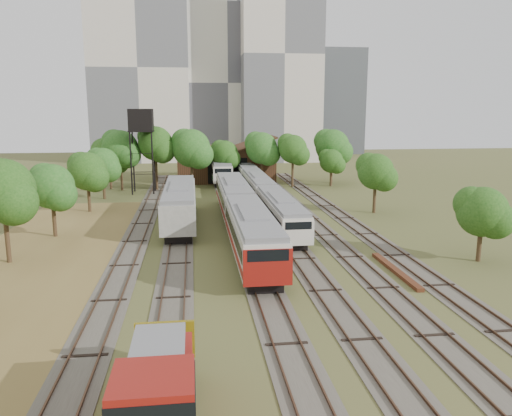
{
  "coord_description": "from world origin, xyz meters",
  "views": [
    {
      "loc": [
        -6.56,
        -27.42,
        11.84
      ],
      "look_at": [
        -0.56,
        19.65,
        2.5
      ],
      "focal_mm": 35.0,
      "sensor_mm": 36.0,
      "label": 1
    }
  ],
  "objects": [
    {
      "name": "ground",
      "position": [
        0.0,
        0.0,
        0.0
      ],
      "size": [
        240.0,
        240.0,
        0.0
      ],
      "primitive_type": "plane",
      "color": "#475123",
      "rests_on": "ground"
    },
    {
      "name": "water_tower",
      "position": [
        -13.66,
        45.57,
        10.13
      ],
      "size": [
        3.48,
        3.48,
        12.01
      ],
      "color": "black",
      "rests_on": "ground"
    },
    {
      "name": "tree_band_right",
      "position": [
        15.06,
        27.05,
        4.32
      ],
      "size": [
        5.52,
        44.23,
        6.96
      ],
      "color": "#382616",
      "rests_on": "ground"
    },
    {
      "name": "rail_pile_far",
      "position": [
        8.2,
        6.38,
        0.14
      ],
      "size": [
        0.53,
        8.45,
        0.27
      ],
      "primitive_type": "cube",
      "color": "#542B18",
      "rests_on": "ground"
    },
    {
      "name": "railcar_green_set",
      "position": [
        2.0,
        37.94,
        1.77
      ],
      "size": [
        2.71,
        52.08,
        3.35
      ],
      "color": "black",
      "rests_on": "ground"
    },
    {
      "name": "tree_band_far",
      "position": [
        -1.56,
        49.47,
        6.12
      ],
      "size": [
        38.89,
        11.07,
        9.51
      ],
      "color": "#382616",
      "rests_on": "ground"
    },
    {
      "name": "tower_centre",
      "position": [
        2.0,
        100.0,
        18.0
      ],
      "size": [
        20.0,
        18.0,
        36.0
      ],
      "primitive_type": "cube",
      "color": "beige",
      "rests_on": "ground"
    },
    {
      "name": "dry_grass_patch",
      "position": [
        -18.0,
        8.0,
        0.02
      ],
      "size": [
        14.0,
        60.0,
        0.04
      ],
      "primitive_type": "cube",
      "color": "brown",
      "rests_on": "ground"
    },
    {
      "name": "old_grey_coach",
      "position": [
        -8.0,
        24.45,
        2.22
      ],
      "size": [
        3.29,
        18.0,
        4.07
      ],
      "color": "black",
      "rests_on": "ground"
    },
    {
      "name": "maintenance_shed",
      "position": [
        -1.0,
        57.98,
        2.91
      ],
      "size": [
        16.45,
        11.55,
        7.58
      ],
      "color": "#372214",
      "rests_on": "ground"
    },
    {
      "name": "tower_far_right",
      "position": [
        34.0,
        110.0,
        14.0
      ],
      "size": [
        12.0,
        12.0,
        28.0
      ],
      "primitive_type": "cube",
      "color": "#45494D",
      "rests_on": "ground"
    },
    {
      "name": "railcar_red_set",
      "position": [
        -2.0,
        19.56,
        2.08
      ],
      "size": [
        3.18,
        34.58,
        3.94
      ],
      "color": "black",
      "rests_on": "ground"
    },
    {
      "name": "tower_left",
      "position": [
        -18.0,
        95.0,
        21.0
      ],
      "size": [
        22.0,
        16.0,
        42.0
      ],
      "primitive_type": "cube",
      "color": "beige",
      "rests_on": "ground"
    },
    {
      "name": "railcar_rear",
      "position": [
        -2.0,
        55.94,
        1.99
      ],
      "size": [
        3.04,
        16.08,
        3.76
      ],
      "color": "black",
      "rests_on": "ground"
    },
    {
      "name": "tree_band_left",
      "position": [
        -19.6,
        26.99,
        5.17
      ],
      "size": [
        7.24,
        76.35,
        8.24
      ],
      "color": "#382616",
      "rests_on": "ground"
    },
    {
      "name": "tower_right",
      "position": [
        14.0,
        92.0,
        24.0
      ],
      "size": [
        18.0,
        16.0,
        48.0
      ],
      "primitive_type": "cube",
      "color": "beige",
      "rests_on": "ground"
    },
    {
      "name": "tracks",
      "position": [
        -0.67,
        25.0,
        0.04
      ],
      "size": [
        24.6,
        80.0,
        0.19
      ],
      "color": "#4C473D",
      "rests_on": "ground"
    },
    {
      "name": "shunter_locomotive",
      "position": [
        -8.0,
        -10.88,
        1.7
      ],
      "size": [
        2.72,
        8.1,
        3.56
      ],
      "color": "black",
      "rests_on": "ground"
    }
  ]
}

